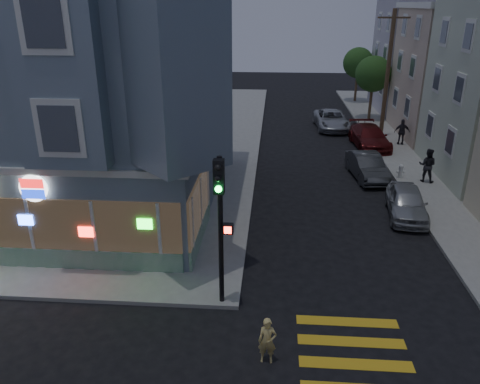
# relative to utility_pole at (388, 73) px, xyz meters

# --- Properties ---
(ground) EXTENTS (120.00, 120.00, 0.00)m
(ground) POSITION_rel_utility_pole_xyz_m (-12.00, -24.00, -4.80)
(ground) COLOR black
(ground) RESTS_ON ground
(sidewalk_nw) EXTENTS (33.00, 42.00, 0.15)m
(sidewalk_nw) POSITION_rel_utility_pole_xyz_m (-25.50, -1.00, -4.72)
(sidewalk_nw) COLOR gray
(sidewalk_nw) RESTS_ON ground
(corner_building) EXTENTS (14.60, 14.60, 11.40)m
(corner_building) POSITION_rel_utility_pole_xyz_m (-18.00, -13.02, 1.02)
(corner_building) COLOR slate
(corner_building) RESTS_ON sidewalk_nw
(row_house_d) EXTENTS (12.00, 8.60, 10.50)m
(row_house_d) POSITION_rel_utility_pole_xyz_m (7.50, 10.00, 0.60)
(row_house_d) COLOR #ACA7B8
(row_house_d) RESTS_ON sidewalk_ne
(utility_pole) EXTENTS (2.20, 0.30, 9.00)m
(utility_pole) POSITION_rel_utility_pole_xyz_m (0.00, 0.00, 0.00)
(utility_pole) COLOR #4C3826
(utility_pole) RESTS_ON sidewalk_ne
(street_tree_near) EXTENTS (3.00, 3.00, 5.30)m
(street_tree_near) POSITION_rel_utility_pole_xyz_m (0.20, 6.00, -0.86)
(street_tree_near) COLOR #4C3826
(street_tree_near) RESTS_ON sidewalk_ne
(street_tree_far) EXTENTS (3.00, 3.00, 5.30)m
(street_tree_far) POSITION_rel_utility_pole_xyz_m (0.20, 14.00, -0.86)
(street_tree_far) COLOR #4C3826
(street_tree_far) RESTS_ON sidewalk_ne
(running_child) EXTENTS (0.53, 0.36, 1.41)m
(running_child) POSITION_rel_utility_pole_xyz_m (-8.01, -24.30, -4.09)
(running_child) COLOR #DAC36F
(running_child) RESTS_ON ground
(pedestrian_a) EXTENTS (1.13, 1.02, 1.90)m
(pedestrian_a) POSITION_rel_utility_pole_xyz_m (0.56, -9.53, -3.70)
(pedestrian_a) COLOR black
(pedestrian_a) RESTS_ON sidewalk_ne
(pedestrian_b) EXTENTS (1.09, 0.52, 1.80)m
(pedestrian_b) POSITION_rel_utility_pole_xyz_m (1.00, -2.00, -3.75)
(pedestrian_b) COLOR #27232B
(pedestrian_b) RESTS_ON sidewalk_ne
(parked_car_a) EXTENTS (2.16, 4.36, 1.43)m
(parked_car_a) POSITION_rel_utility_pole_xyz_m (-1.64, -14.02, -4.08)
(parked_car_a) COLOR #A1A4A8
(parked_car_a) RESTS_ON ground
(parked_car_b) EXTENTS (2.02, 4.49, 1.43)m
(parked_car_b) POSITION_rel_utility_pole_xyz_m (-2.58, -8.82, -4.08)
(parked_car_b) COLOR #383A3D
(parked_car_b) RESTS_ON ground
(parked_car_c) EXTENTS (2.56, 5.37, 1.51)m
(parked_car_c) POSITION_rel_utility_pole_xyz_m (-1.30, -2.46, -4.04)
(parked_car_c) COLOR #5D1516
(parked_car_c) RESTS_ON ground
(parked_car_d) EXTENTS (2.72, 5.42, 1.47)m
(parked_car_d) POSITION_rel_utility_pole_xyz_m (-3.40, 2.74, -4.06)
(parked_car_d) COLOR #A6AAB1
(parked_car_d) RESTS_ON ground
(traffic_signal) EXTENTS (0.58, 0.57, 5.09)m
(traffic_signal) POSITION_rel_utility_pole_xyz_m (-9.57, -21.83, -1.21)
(traffic_signal) COLOR black
(traffic_signal) RESTS_ON sidewalk_nw
(fire_hydrant) EXTENTS (0.46, 0.26, 0.79)m
(fire_hydrant) POSITION_rel_utility_pole_xyz_m (-0.70, -9.02, -4.23)
(fire_hydrant) COLOR white
(fire_hydrant) RESTS_ON sidewalk_ne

